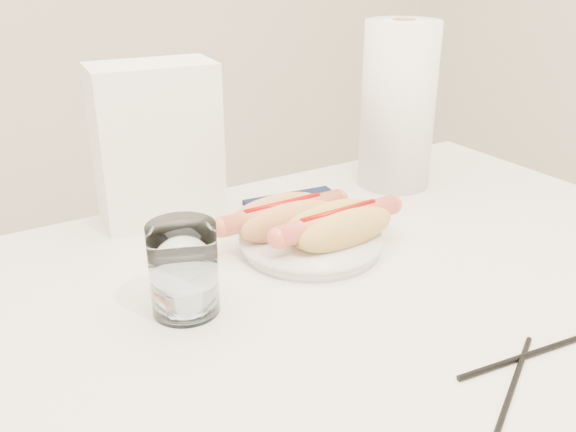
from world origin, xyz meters
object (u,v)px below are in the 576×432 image
hotdog_left (283,218)px  water_glass (184,269)px  table (326,341)px  napkin_box (157,144)px  plate (311,244)px  paper_towel_roll (398,106)px  hotdog_right (338,226)px

hotdog_left → water_glass: bearing=-154.2°
table → hotdog_left: bearing=78.0°
water_glass → napkin_box: bearing=74.0°
plate → water_glass: water_glass is taller
table → plate: bearing=64.9°
table → paper_towel_roll: size_ratio=4.27×
hotdog_right → napkin_box: napkin_box is taller
hotdog_right → paper_towel_roll: (0.24, 0.17, 0.10)m
hotdog_left → water_glass: 0.21m
hotdog_right → paper_towel_roll: 0.31m
plate → water_glass: bearing=-165.3°
plate → hotdog_right: size_ratio=0.98×
hotdog_left → hotdog_right: bearing=-53.0°
table → napkin_box: 0.39m
table → water_glass: (-0.15, 0.07, 0.11)m
plate → hotdog_right: bearing=-48.3°
table → plate: plate is taller
plate → napkin_box: bearing=121.7°
paper_towel_roll → water_glass: bearing=-157.8°
hotdog_left → paper_towel_roll: size_ratio=0.68×
water_glass → napkin_box: napkin_box is taller
napkin_box → hotdog_left: bearing=-52.5°
water_glass → plate: bearing=14.7°
napkin_box → paper_towel_roll: paper_towel_roll is taller
water_glass → table: bearing=-23.7°
plate → paper_towel_roll: paper_towel_roll is taller
hotdog_left → plate: bearing=-56.9°
hotdog_left → napkin_box: bearing=121.2°
hotdog_right → hotdog_left: bearing=125.0°
plate → water_glass: (-0.21, -0.06, 0.05)m
hotdog_left → hotdog_right: hotdog_right is taller
hotdog_left → water_glass: (-0.19, -0.09, 0.01)m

